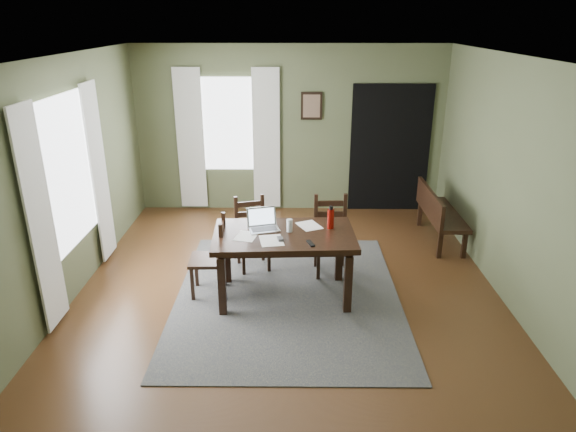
{
  "coord_description": "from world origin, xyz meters",
  "views": [
    {
      "loc": [
        0.05,
        -5.3,
        3.08
      ],
      "look_at": [
        0.0,
        0.3,
        0.9
      ],
      "focal_mm": 32.0,
      "sensor_mm": 36.0,
      "label": 1
    }
  ],
  "objects_px": {
    "chair_back_left": "(252,234)",
    "bench": "(438,211)",
    "chair_back_right": "(331,236)",
    "dining_table": "(284,241)",
    "laptop": "(263,223)",
    "water_bottle": "(331,218)",
    "chair_end": "(212,258)"
  },
  "relations": [
    {
      "from": "chair_back_left",
      "to": "bench",
      "type": "distance_m",
      "value": 2.76
    },
    {
      "from": "chair_back_right",
      "to": "dining_table",
      "type": "bearing_deg",
      "value": -134.58
    },
    {
      "from": "dining_table",
      "to": "chair_back_left",
      "type": "relative_size",
      "value": 1.75
    },
    {
      "from": "chair_back_right",
      "to": "laptop",
      "type": "distance_m",
      "value": 1.04
    },
    {
      "from": "chair_back_left",
      "to": "laptop",
      "type": "xyz_separation_m",
      "value": [
        0.18,
        -0.63,
        0.41
      ]
    },
    {
      "from": "chair_back_right",
      "to": "water_bottle",
      "type": "distance_m",
      "value": 0.66
    },
    {
      "from": "bench",
      "to": "chair_back_left",
      "type": "bearing_deg",
      "value": 108.28
    },
    {
      "from": "chair_back_left",
      "to": "chair_back_right",
      "type": "bearing_deg",
      "value": -24.0
    },
    {
      "from": "chair_back_left",
      "to": "water_bottle",
      "type": "xyz_separation_m",
      "value": [
        0.96,
        -0.62,
        0.47
      ]
    },
    {
      "from": "bench",
      "to": "dining_table",
      "type": "bearing_deg",
      "value": 126.81
    },
    {
      "from": "chair_end",
      "to": "laptop",
      "type": "bearing_deg",
      "value": 95.23
    },
    {
      "from": "water_bottle",
      "to": "laptop",
      "type": "bearing_deg",
      "value": -179.08
    },
    {
      "from": "chair_back_left",
      "to": "bench",
      "type": "relative_size",
      "value": 0.68
    },
    {
      "from": "chair_end",
      "to": "water_bottle",
      "type": "xyz_separation_m",
      "value": [
        1.37,
        0.09,
        0.46
      ]
    },
    {
      "from": "chair_back_left",
      "to": "dining_table",
      "type": "bearing_deg",
      "value": -77.86
    },
    {
      "from": "bench",
      "to": "water_bottle",
      "type": "distance_m",
      "value": 2.28
    },
    {
      "from": "water_bottle",
      "to": "bench",
      "type": "bearing_deg",
      "value": 41.82
    },
    {
      "from": "dining_table",
      "to": "chair_end",
      "type": "xyz_separation_m",
      "value": [
        -0.84,
        0.06,
        -0.24
      ]
    },
    {
      "from": "chair_back_right",
      "to": "water_bottle",
      "type": "height_order",
      "value": "water_bottle"
    },
    {
      "from": "chair_end",
      "to": "bench",
      "type": "xyz_separation_m",
      "value": [
        3.03,
        1.58,
        -0.0
      ]
    },
    {
      "from": "chair_back_right",
      "to": "bench",
      "type": "bearing_deg",
      "value": 29.02
    },
    {
      "from": "chair_back_right",
      "to": "bench",
      "type": "xyz_separation_m",
      "value": [
        1.61,
        0.99,
        -0.03
      ]
    },
    {
      "from": "bench",
      "to": "laptop",
      "type": "bearing_deg",
      "value": 121.58
    },
    {
      "from": "chair_end",
      "to": "chair_back_left",
      "type": "xyz_separation_m",
      "value": [
        0.41,
        0.71,
        -0.01
      ]
    },
    {
      "from": "chair_back_left",
      "to": "chair_back_right",
      "type": "relative_size",
      "value": 0.94
    },
    {
      "from": "dining_table",
      "to": "chair_back_left",
      "type": "xyz_separation_m",
      "value": [
        -0.43,
        0.77,
        -0.25
      ]
    },
    {
      "from": "chair_end",
      "to": "laptop",
      "type": "distance_m",
      "value": 0.72
    },
    {
      "from": "chair_end",
      "to": "chair_back_right",
      "type": "height_order",
      "value": "chair_back_right"
    },
    {
      "from": "chair_back_right",
      "to": "bench",
      "type": "height_order",
      "value": "chair_back_right"
    },
    {
      "from": "chair_end",
      "to": "chair_back_left",
      "type": "height_order",
      "value": "chair_end"
    },
    {
      "from": "water_bottle",
      "to": "chair_back_left",
      "type": "bearing_deg",
      "value": 147.07
    },
    {
      "from": "chair_back_right",
      "to": "water_bottle",
      "type": "relative_size",
      "value": 3.69
    }
  ]
}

